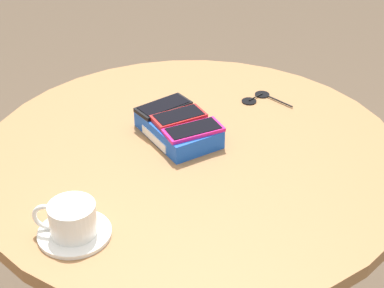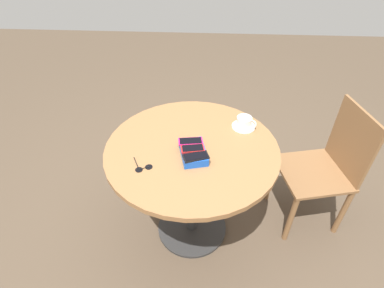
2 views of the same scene
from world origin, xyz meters
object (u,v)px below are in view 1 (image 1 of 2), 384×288
phone_red (179,117)px  coffee_cup (71,218)px  phone_box (178,128)px  phone_black (163,106)px  phone_magenta (193,130)px  round_table (192,201)px  saucer (75,233)px  sunglasses (259,98)px

phone_red → coffee_cup: 0.40m
phone_box → phone_black: 0.07m
phone_magenta → round_table: bearing=-31.6°
phone_magenta → coffee_cup: coffee_cup is taller
round_table → coffee_cup: coffee_cup is taller
phone_magenta → saucer: bearing=-54.7°
phone_black → coffee_cup: 0.43m
phone_box → saucer: phone_box is taller
saucer → sunglasses: size_ratio=1.25×
saucer → coffee_cup: size_ratio=1.19×
phone_magenta → sunglasses: bearing=126.3°
phone_magenta → sunglasses: phone_magenta is taller
round_table → phone_box: bearing=-171.3°
phone_black → saucer: 0.43m
phone_box → coffee_cup: coffee_cup is taller
coffee_cup → sunglasses: coffee_cup is taller
phone_black → sunglasses: phone_black is taller
phone_red → sunglasses: size_ratio=1.17×
round_table → phone_black: bearing=-168.5°
coffee_cup → phone_red: bearing=133.6°
phone_magenta → saucer: (0.21, -0.30, -0.04)m
phone_black → sunglasses: (-0.05, 0.27, -0.05)m
phone_red → coffee_cup: bearing=-46.4°
coffee_cup → sunglasses: size_ratio=1.05×
phone_black → coffee_cup: bearing=-38.9°
round_table → phone_box: phone_box is taller
phone_black → phone_magenta: bearing=15.7°
phone_red → phone_box: bearing=-38.3°
phone_magenta → sunglasses: size_ratio=1.24×
round_table → saucer: size_ratio=6.95×
phone_box → sunglasses: bearing=114.0°
saucer → coffee_cup: bearing=-113.9°
phone_red → sunglasses: phone_red is taller
phone_magenta → phone_black: bearing=-164.3°
phone_box → phone_magenta: phone_magenta is taller
sunglasses → round_table: bearing=-52.7°
phone_magenta → coffee_cup: size_ratio=1.19×
phone_black → sunglasses: size_ratio=1.28×
phone_red → coffee_cup: coffee_cup is taller
phone_red → saucer: phone_red is taller
phone_red → saucer: (0.28, -0.29, -0.05)m
phone_box → phone_red: size_ratio=1.71×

